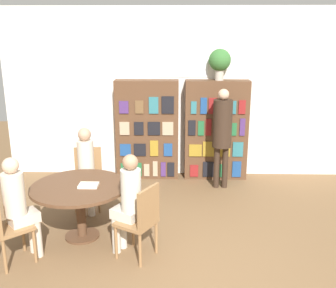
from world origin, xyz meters
The scene contains 13 objects.
wall_back centered at (0.00, 3.72, 1.51)m, with size 6.40×0.07×3.00m.
bookshelf_left centered at (-0.61, 3.52, 0.88)m, with size 1.11×0.34×1.77m.
bookshelf_right centered at (0.62, 3.52, 0.88)m, with size 1.11×0.34×1.77m.
flower_vase centered at (0.64, 3.53, 2.09)m, with size 0.38×0.38×0.53m.
reading_table centered at (-1.31, 1.27, 0.60)m, with size 1.22×1.22×0.72m.
chair_near_camera centered at (-2.01, 0.64, 0.51)m, with size 0.57×0.57×0.91m.
chair_left_side centered at (-1.41, 2.21, 0.51)m, with size 0.44×0.44×0.91m.
chair_far_side centered at (-0.49, 0.81, 0.51)m, with size 0.55×0.55×0.91m.
seated_reader_left centered at (-1.39, 2.03, 0.71)m, with size 0.27×0.37×1.26m.
seated_reader_right centered at (-0.65, 0.90, 0.70)m, with size 0.39×0.36×1.26m.
seated_reader_back centered at (-1.87, 0.76, 0.71)m, with size 0.40×0.40×1.26m.
librarian_standing centered at (0.67, 3.02, 1.04)m, with size 0.32×0.59×1.69m.
open_book_on_table centered at (-1.18, 1.24, 0.73)m, with size 0.24×0.18×0.03m.
Camera 1 is at (-0.08, -3.29, 2.58)m, focal length 42.00 mm.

